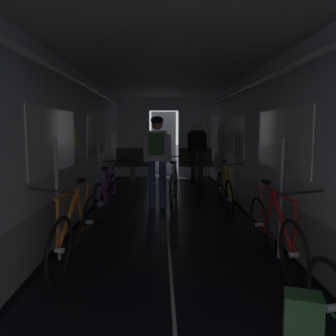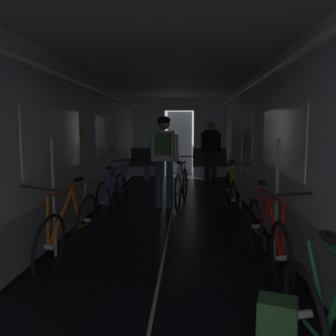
{
  "view_description": "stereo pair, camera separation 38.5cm",
  "coord_description": "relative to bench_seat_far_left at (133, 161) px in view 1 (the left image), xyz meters",
  "views": [
    {
      "loc": [
        -0.1,
        -1.75,
        1.5
      ],
      "look_at": [
        0.0,
        3.07,
        0.95
      ],
      "focal_mm": 36.89,
      "sensor_mm": 36.0,
      "label": 1
    },
    {
      "loc": [
        0.28,
        -1.74,
        1.5
      ],
      "look_at": [
        0.0,
        3.07,
        0.95
      ],
      "focal_mm": 36.89,
      "sensor_mm": 36.0,
      "label": 2
    }
  ],
  "objects": [
    {
      "name": "bicycle_orange",
      "position": [
        -0.14,
        -6.08,
        -0.19
      ],
      "size": [
        0.44,
        1.69,
        0.95
      ],
      "color": "black",
      "rests_on": "ground"
    },
    {
      "name": "person_cyclist_aisle",
      "position": [
        0.73,
        -3.4,
        0.5
      ],
      "size": [
        0.54,
        0.41,
        1.73
      ],
      "color": "#384C75",
      "rests_on": "ground"
    },
    {
      "name": "backpack_on_floor",
      "position": [
        1.8,
        -7.54,
        -0.4
      ],
      "size": [
        0.31,
        0.27,
        0.34
      ],
      "primitive_type": "cube",
      "rotation": [
        0.0,
        0.0,
        -0.3
      ],
      "color": "#3D703D",
      "rests_on": "ground"
    },
    {
      "name": "bench_seat_far_right",
      "position": [
        1.8,
        0.0,
        0.0
      ],
      "size": [
        0.98,
        0.51,
        0.95
      ],
      "color": "gray",
      "rests_on": "ground"
    },
    {
      "name": "bicycle_yellow",
      "position": [
        1.96,
        -3.71,
        -0.18
      ],
      "size": [
        0.44,
        1.69,
        0.95
      ],
      "color": "black",
      "rests_on": "ground"
    },
    {
      "name": "train_car_shell",
      "position": [
        0.9,
        -4.47,
        1.13
      ],
      "size": [
        3.14,
        12.34,
        2.57
      ],
      "color": "black",
      "rests_on": "ground"
    },
    {
      "name": "person_standing_near_bench",
      "position": [
        1.8,
        -0.38,
        0.41
      ],
      "size": [
        0.53,
        0.23,
        1.69
      ],
      "color": "#2D2D33",
      "rests_on": "ground"
    },
    {
      "name": "bicycle_red",
      "position": [
        2.02,
        -6.24,
        -0.18
      ],
      "size": [
        0.44,
        1.69,
        0.94
      ],
      "color": "black",
      "rests_on": "ground"
    },
    {
      "name": "bicycle_purple",
      "position": [
        -0.1,
        -4.03,
        -0.19
      ],
      "size": [
        0.44,
        1.69,
        0.95
      ],
      "color": "black",
      "rests_on": "ground"
    },
    {
      "name": "bench_seat_far_left",
      "position": [
        0.0,
        0.0,
        0.0
      ],
      "size": [
        0.98,
        0.51,
        0.95
      ],
      "color": "gray",
      "rests_on": "ground"
    },
    {
      "name": "bicycle_white_in_aisle",
      "position": [
        1.06,
        -3.14,
        -0.18
      ],
      "size": [
        0.44,
        1.68,
        0.94
      ],
      "color": "black",
      "rests_on": "ground"
    }
  ]
}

